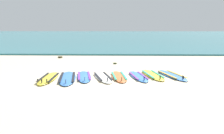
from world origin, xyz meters
The scene contains 12 objects.
ground_plane centered at (0.00, 0.00, 0.00)m, with size 80.00×80.00×0.00m, color beige.
sea centered at (0.00, 36.34, 0.05)m, with size 80.00×60.00×0.10m, color teal.
surfboard_0 centered at (-2.44, -0.39, 0.04)m, with size 0.60×2.14×0.18m.
surfboard_1 centered at (-1.78, -0.32, 0.04)m, with size 0.97×2.46×0.18m.
surfboard_2 centered at (-1.22, -0.07, 0.04)m, with size 0.85×2.11×0.18m.
surfboard_3 centered at (-0.54, -0.16, 0.04)m, with size 1.02×2.10×0.18m.
surfboard_4 centered at (0.04, -0.04, 0.04)m, with size 0.75×2.04×0.18m.
surfboard_5 centered at (0.74, 0.01, 0.04)m, with size 0.84×2.02×0.18m.
surfboard_6 centered at (1.30, 0.27, 0.04)m, with size 0.89×2.15×0.18m.
surfboard_7 centered at (2.01, 0.26, 0.04)m, with size 1.07×2.17×0.18m.
seaweed_clump_near_shoreline centered at (-0.15, 3.02, 0.04)m, with size 0.21×0.16×0.07m, color #2D381E.
seaweed_clump_mid_sand centered at (-3.37, 5.16, 0.05)m, with size 0.30×0.24×0.11m, color #4C4228.
Camera 1 is at (0.03, -8.57, 1.86)m, focal length 38.49 mm.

